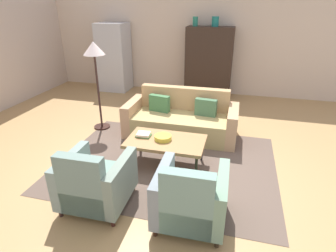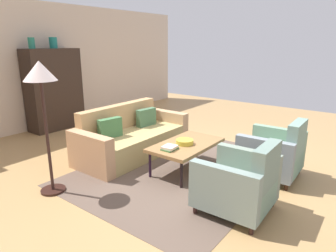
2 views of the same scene
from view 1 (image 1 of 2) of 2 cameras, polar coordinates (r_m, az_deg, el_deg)
ground_plane at (r=4.38m, az=1.70°, el=-8.72°), size 11.09×11.09×0.00m
wall_back at (r=7.82m, az=9.06°, el=16.87°), size 9.24×0.12×2.80m
area_rug at (r=4.52m, az=-0.28°, el=-7.54°), size 3.40×2.60×0.01m
couch at (r=5.37m, az=2.85°, el=1.30°), size 2.10×0.91×0.86m
coffee_table at (r=4.28m, az=-0.46°, el=-3.33°), size 1.20×0.70×0.44m
armchair_left at (r=3.60m, az=-14.95°, el=-11.38°), size 0.82×0.82×0.88m
armchair_right at (r=3.25m, az=4.60°, el=-14.91°), size 0.82×0.82×0.88m
fruit_bowl at (r=4.25m, az=-1.05°, el=-2.40°), size 0.26×0.26×0.07m
book_stack at (r=4.38m, az=-5.06°, el=-1.77°), size 0.23×0.20×0.06m
cabinet at (r=7.57m, az=8.39°, el=12.81°), size 1.20×0.51×1.80m
vase_tall at (r=7.48m, az=5.65°, el=20.66°), size 0.13×0.13×0.23m
vase_round at (r=7.42m, az=9.71°, el=20.46°), size 0.17×0.17×0.24m
refrigerator at (r=8.19m, az=-11.02°, el=13.69°), size 0.80×0.73×1.85m
floor_lamp at (r=5.46m, az=-14.90°, el=13.63°), size 0.40×0.40×1.72m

